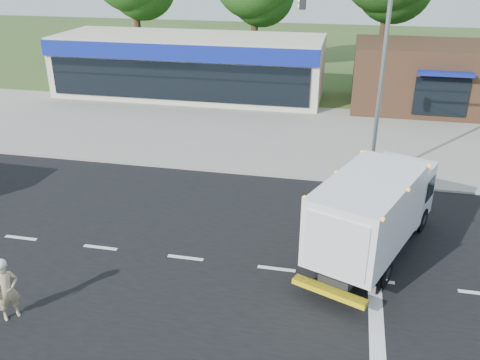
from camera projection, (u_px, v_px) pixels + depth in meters
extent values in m
plane|color=#385123|center=(276.00, 269.00, 15.98)|extent=(120.00, 120.00, 0.00)
cube|color=black|center=(277.00, 269.00, 15.98)|extent=(60.00, 14.00, 0.02)
cube|color=gray|center=(303.00, 168.00, 23.26)|extent=(60.00, 2.40, 0.12)
cube|color=gray|center=(313.00, 130.00, 28.45)|extent=(60.00, 9.00, 0.02)
cube|color=silver|center=(21.00, 238.00, 17.70)|extent=(1.20, 0.15, 0.01)
cube|color=silver|center=(100.00, 247.00, 17.12)|extent=(1.20, 0.15, 0.01)
cube|color=silver|center=(185.00, 258.00, 16.55)|extent=(1.20, 0.15, 0.01)
cube|color=silver|center=(277.00, 269.00, 15.98)|extent=(1.20, 0.15, 0.01)
cube|color=silver|center=(374.00, 281.00, 15.40)|extent=(1.20, 0.15, 0.01)
cube|color=silver|center=(480.00, 293.00, 14.83)|extent=(1.20, 0.15, 0.01)
cube|color=silver|center=(378.00, 350.00, 12.73)|extent=(0.40, 7.00, 0.01)
cube|color=black|center=(363.00, 248.00, 15.92)|extent=(2.55, 4.57, 0.32)
cube|color=silver|center=(400.00, 189.00, 18.05)|extent=(2.50, 2.43, 1.92)
cube|color=black|center=(408.00, 176.00, 18.63)|extent=(1.66, 0.78, 0.82)
cube|color=white|center=(367.00, 212.00, 15.40)|extent=(3.74, 5.05, 2.14)
cube|color=silver|center=(335.00, 247.00, 13.68)|extent=(1.71, 0.73, 1.73)
cube|color=yellow|center=(329.00, 291.00, 14.12)|extent=(2.15, 1.12, 0.16)
cube|color=orange|center=(371.00, 181.00, 14.96)|extent=(3.70, 4.89, 0.07)
cylinder|color=black|center=(374.00, 207.00, 18.93)|extent=(0.58, 0.91, 0.88)
cylinder|color=black|center=(420.00, 219.00, 18.04)|extent=(0.58, 0.91, 0.88)
cylinder|color=black|center=(327.00, 254.00, 15.99)|extent=(0.58, 0.91, 0.88)
cylinder|color=black|center=(383.00, 273.00, 15.06)|extent=(0.58, 0.91, 0.88)
imported|color=tan|center=(7.00, 291.00, 13.55)|extent=(0.72, 0.76, 1.75)
sphere|color=white|center=(1.00, 264.00, 13.20)|extent=(0.28, 0.28, 0.28)
cube|color=beige|center=(190.00, 65.00, 34.70)|extent=(18.00, 6.00, 4.00)
cube|color=navy|center=(174.00, 53.00, 31.40)|extent=(18.00, 0.30, 1.00)
cube|color=black|center=(175.00, 81.00, 32.15)|extent=(17.00, 0.12, 2.40)
cube|color=#382316|center=(435.00, 77.00, 31.64)|extent=(10.00, 6.00, 4.00)
cube|color=navy|center=(445.00, 73.00, 28.51)|extent=(3.00, 1.20, 0.20)
cube|color=black|center=(441.00, 97.00, 29.13)|extent=(3.00, 0.12, 2.20)
cylinder|color=gray|center=(380.00, 90.00, 20.53)|extent=(0.18, 0.18, 8.00)
cube|color=black|center=(303.00, 0.00, 19.76)|extent=(0.25, 0.25, 0.70)
cylinder|color=#332114|center=(137.00, 23.00, 42.47)|extent=(0.56, 0.56, 7.35)
cylinder|color=#332114|center=(254.00, 29.00, 40.66)|extent=(0.56, 0.56, 6.86)
cylinder|color=#332114|center=(384.00, 26.00, 38.55)|extent=(0.56, 0.56, 7.84)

